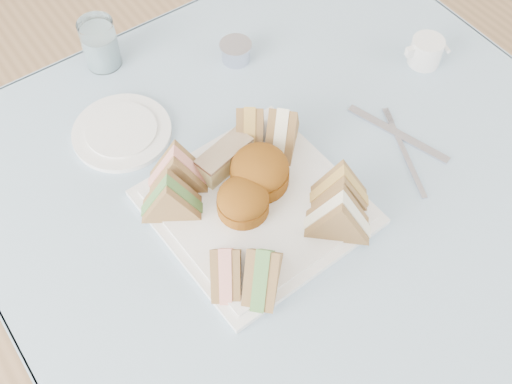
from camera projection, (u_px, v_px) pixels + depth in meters
floor at (289, 348)px, 1.68m from camera, size 4.00×4.00×0.00m
table at (297, 287)px, 1.38m from camera, size 0.90×0.90×0.74m
tablecloth at (309, 188)px, 1.07m from camera, size 1.02×1.02×0.01m
serving_plate at (256, 207)px, 1.04m from camera, size 0.32×0.32×0.01m
sandwich_fl_a at (226, 263)px, 0.93m from camera, size 0.09×0.10×0.08m
sandwich_fl_b at (263, 266)px, 0.92m from camera, size 0.11×0.11×0.09m
sandwich_fr_a at (341, 185)px, 1.00m from camera, size 0.10×0.09×0.08m
sandwich_fr_b at (339, 213)px, 0.97m from camera, size 0.11×0.11×0.09m
sandwich_bl_a at (170, 195)px, 0.99m from camera, size 0.11×0.09×0.09m
sandwich_bl_b at (177, 167)px, 1.02m from camera, size 0.11×0.09×0.09m
sandwich_br_a at (282, 127)px, 1.07m from camera, size 0.11×0.10×0.09m
sandwich_br_b at (250, 124)px, 1.07m from camera, size 0.09×0.10×0.09m
scone_left at (243, 200)px, 1.01m from camera, size 0.09×0.09×0.06m
scone_right at (260, 170)px, 1.03m from camera, size 0.12×0.12×0.06m
pastry_slice at (224, 158)px, 1.06m from camera, size 0.11×0.06×0.05m
side_plate at (122, 132)px, 1.13m from camera, size 0.22×0.22×0.01m
water_glass at (100, 44)px, 1.19m from camera, size 0.07×0.07×0.10m
tea_strainer at (236, 53)px, 1.22m from camera, size 0.07×0.07×0.03m
knife at (398, 134)px, 1.13m from camera, size 0.07×0.20×0.00m
fork at (407, 159)px, 1.10m from camera, size 0.07×0.16×0.00m
creamer_jug at (426, 52)px, 1.21m from camera, size 0.08×0.08×0.05m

